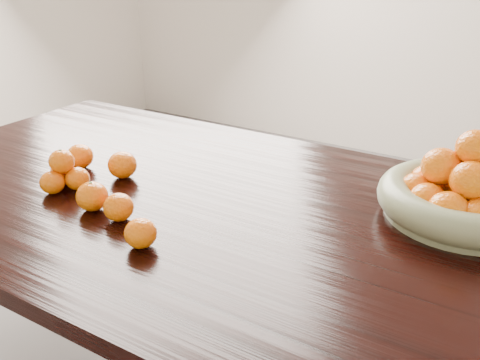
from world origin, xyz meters
The scene contains 8 objects.
dining_table centered at (0.00, 0.00, 0.66)m, with size 2.00×1.00×0.75m.
fruit_bowl centered at (0.47, 0.22, 0.80)m, with size 0.38×0.38×0.20m.
orange_pyramid centered at (-0.42, -0.14, 0.79)m, with size 0.12×0.12×0.10m.
loose_orange_0 centered at (-0.27, -0.19, 0.78)m, with size 0.07×0.07×0.07m, color orange.
loose_orange_1 centered at (-0.18, -0.19, 0.78)m, with size 0.07×0.07×0.06m, color orange.
loose_orange_2 centered at (-0.06, -0.26, 0.78)m, with size 0.07×0.07×0.06m, color orange.
loose_orange_3 centered at (-0.48, -0.02, 0.78)m, with size 0.07×0.07×0.07m, color orange.
loose_orange_4 centered at (-0.34, -0.01, 0.79)m, with size 0.08×0.08×0.07m, color orange.
Camera 1 is at (0.60, -0.95, 1.31)m, focal length 40.00 mm.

